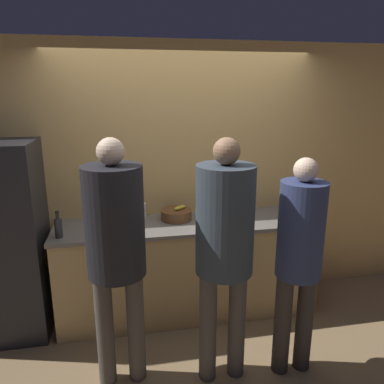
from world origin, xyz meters
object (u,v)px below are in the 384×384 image
object	(u,v)px
utensil_crock	(142,210)
cup_white	(204,224)
person_left	(115,239)
refrigerator	(0,242)
bottle_dark	(58,227)
bottle_clear	(214,207)
person_right	(299,252)
fruit_bowl	(176,214)
person_center	(225,238)

from	to	relation	value
utensil_crock	cup_white	world-z (taller)	utensil_crock
utensil_crock	cup_white	xyz separation A→B (m)	(0.53, -0.41, -0.04)
person_left	cup_white	size ratio (longest dim) A/B	21.76
utensil_crock	refrigerator	bearing A→B (deg)	-169.93
bottle_dark	cup_white	bearing A→B (deg)	-0.60
person_left	bottle_clear	size ratio (longest dim) A/B	8.62
person_right	bottle_dark	bearing A→B (deg)	156.29
person_right	utensil_crock	xyz separation A→B (m)	(-1.07, 1.18, 0.01)
utensil_crock	bottle_dark	distance (m)	0.82
person_left	utensil_crock	size ratio (longest dim) A/B	7.11
refrigerator	fruit_bowl	bearing A→B (deg)	3.42
person_center	bottle_dark	xyz separation A→B (m)	(-1.23, 0.75, -0.11)
bottle_clear	fruit_bowl	bearing A→B (deg)	-172.97
person_left	person_right	distance (m)	1.33
person_center	bottle_clear	world-z (taller)	person_center
person_left	bottle_dark	size ratio (longest dim) A/B	7.89
bottle_clear	bottle_dark	xyz separation A→B (m)	(-1.43, -0.31, 0.01)
person_right	utensil_crock	size ratio (longest dim) A/B	6.53
person_center	person_right	bearing A→B (deg)	-3.39
refrigerator	cup_white	distance (m)	1.79
bottle_dark	person_center	bearing A→B (deg)	-31.46
fruit_bowl	cup_white	distance (m)	0.35
refrigerator	bottle_clear	distance (m)	1.97
cup_white	bottle_clear	bearing A→B (deg)	60.82
refrigerator	bottle_dark	world-z (taller)	refrigerator
person_left	person_right	size ratio (longest dim) A/B	1.09
person_right	refrigerator	bearing A→B (deg)	157.54
person_center	bottle_clear	distance (m)	1.09
cup_white	person_right	bearing A→B (deg)	-54.96
person_center	bottle_dark	distance (m)	1.45
refrigerator	person_center	xyz separation A→B (m)	(1.76, -0.92, 0.27)
bottle_dark	person_right	bearing A→B (deg)	-23.71
person_left	bottle_dark	xyz separation A→B (m)	(-0.48, 0.65, -0.11)
person_right	bottle_clear	bearing A→B (deg)	108.16
person_center	utensil_crock	bearing A→B (deg)	114.12
cup_white	refrigerator	bearing A→B (deg)	174.07
person_center	cup_white	size ratio (longest dim) A/B	21.71
refrigerator	bottle_clear	world-z (taller)	refrigerator
person_left	bottle_clear	xyz separation A→B (m)	(0.95, 0.96, -0.12)
person_left	bottle_clear	world-z (taller)	person_left
fruit_bowl	person_center	bearing A→B (deg)	-79.53
person_center	fruit_bowl	bearing A→B (deg)	100.47
person_center	person_right	xyz separation A→B (m)	(0.56, -0.03, -0.14)
bottle_clear	cup_white	xyz separation A→B (m)	(-0.18, -0.33, -0.04)
person_left	person_right	world-z (taller)	person_left
utensil_crock	bottle_clear	distance (m)	0.72
utensil_crock	person_center	bearing A→B (deg)	-65.88
person_right	utensil_crock	bearing A→B (deg)	132.30
person_right	fruit_bowl	distance (m)	1.29
person_center	fruit_bowl	size ratio (longest dim) A/B	6.20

